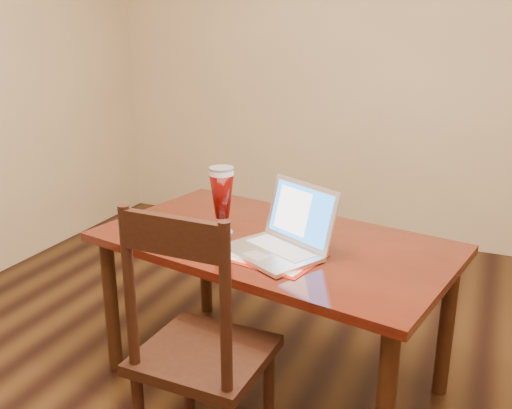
% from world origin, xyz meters
% --- Properties ---
extents(dining_table, '(1.59, 1.08, 0.98)m').
position_xyz_m(dining_table, '(-0.20, 0.52, 0.62)').
color(dining_table, '#4D130A').
rests_on(dining_table, ground).
extents(dining_chair, '(0.44, 0.42, 1.02)m').
position_xyz_m(dining_chair, '(-0.24, -0.06, 0.48)').
color(dining_chair, black).
rests_on(dining_chair, ground).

